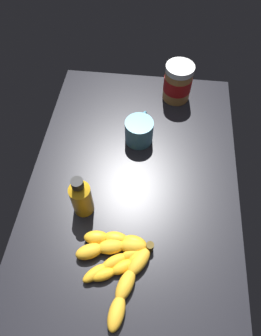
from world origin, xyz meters
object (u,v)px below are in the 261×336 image
(peanut_butter_jar, at_px, (178,82))
(honey_bottle, at_px, (81,197))
(coffee_mug, at_px, (138,131))
(banana_bunch, at_px, (118,261))

(peanut_butter_jar, distance_m, honey_bottle, 0.53)
(peanut_butter_jar, xyz_separation_m, honey_bottle, (-0.48, 0.24, -0.00))
(honey_bottle, bearing_deg, peanut_butter_jar, -26.97)
(honey_bottle, bearing_deg, coffee_mug, -25.51)
(coffee_mug, bearing_deg, peanut_butter_jar, -28.76)
(peanut_butter_jar, relative_size, coffee_mug, 1.09)
(banana_bunch, relative_size, coffee_mug, 1.92)
(banana_bunch, bearing_deg, peanut_butter_jar, -11.51)
(peanut_butter_jar, bearing_deg, banana_bunch, 168.49)
(coffee_mug, bearing_deg, banana_bunch, 178.57)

